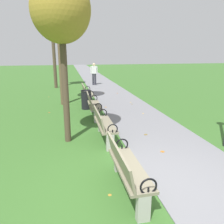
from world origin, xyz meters
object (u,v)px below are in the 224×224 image
at_px(tree_1, 61,12).
at_px(park_bench_1, 127,168).
at_px(park_bench_3, 93,105).
at_px(park_bench_4, 87,93).
at_px(tree_2, 57,2).
at_px(tree_3, 52,21).
at_px(trash_bin, 86,100).
at_px(pedestrian_walking, 94,73).
at_px(park_bench_2, 103,124).

bearing_deg(tree_1, park_bench_1, -69.06).
distance_m(park_bench_3, park_bench_4, 2.53).
bearing_deg(tree_2, tree_3, 95.59).
distance_m(park_bench_1, tree_3, 13.29).
xyz_separation_m(park_bench_4, tree_1, (-1.01, -4.77, 2.94)).
relative_size(park_bench_4, tree_3, 0.30).
bearing_deg(park_bench_4, trash_bin, -97.00).
xyz_separation_m(tree_2, pedestrian_walking, (2.29, 6.03, -3.61)).
bearing_deg(park_bench_4, pedestrian_walking, 79.38).
xyz_separation_m(park_bench_4, trash_bin, (-0.15, -1.20, -0.06)).
relative_size(park_bench_4, tree_2, 0.29).
relative_size(park_bench_3, trash_bin, 1.92).
bearing_deg(tree_2, tree_1, -87.85).
relative_size(park_bench_1, tree_3, 0.30).
distance_m(park_bench_1, trash_bin, 6.20).
height_order(park_bench_1, tree_1, tree_1).
height_order(park_bench_2, tree_1, tree_1).
bearing_deg(trash_bin, park_bench_2, -87.72).
height_order(park_bench_2, trash_bin, park_bench_2).
distance_m(tree_3, pedestrian_walking, 4.54).
xyz_separation_m(park_bench_1, tree_2, (-1.18, 7.27, 4.05)).
bearing_deg(tree_1, park_bench_3, 65.79).
height_order(park_bench_2, tree_3, tree_3).
bearing_deg(tree_1, trash_bin, 76.46).
relative_size(park_bench_3, pedestrian_walking, 1.00).
height_order(pedestrian_walking, trash_bin, pedestrian_walking).
bearing_deg(park_bench_4, park_bench_3, -90.00).
distance_m(tree_2, tree_3, 5.34).
bearing_deg(tree_1, park_bench_4, 78.08).
height_order(park_bench_3, tree_2, tree_2).
height_order(tree_2, tree_3, tree_2).
xyz_separation_m(park_bench_3, tree_1, (-1.01, -2.24, 2.94)).
relative_size(park_bench_2, tree_3, 0.30).
distance_m(park_bench_2, tree_3, 10.96).
height_order(park_bench_4, tree_1, tree_1).
bearing_deg(tree_3, park_bench_3, -77.57).
height_order(park_bench_4, tree_2, tree_2).
bearing_deg(tree_1, pedestrian_walking, 78.80).
height_order(park_bench_2, tree_2, tree_2).
bearing_deg(park_bench_1, trash_bin, 91.36).
bearing_deg(park_bench_3, park_bench_2, -90.00).
xyz_separation_m(park_bench_1, tree_1, (-1.01, 2.63, 2.94)).
bearing_deg(tree_2, pedestrian_walking, 69.23).
xyz_separation_m(park_bench_1, tree_3, (-1.70, 12.58, 3.94)).
bearing_deg(pedestrian_walking, park_bench_4, -100.62).
relative_size(park_bench_4, pedestrian_walking, 0.99).
height_order(park_bench_1, park_bench_2, same).
height_order(park_bench_2, park_bench_4, same).
distance_m(pedestrian_walking, trash_bin, 7.23).
height_order(park_bench_3, tree_1, tree_1).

